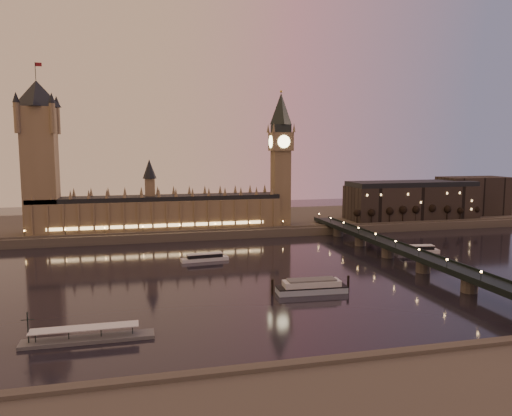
{
  "coord_description": "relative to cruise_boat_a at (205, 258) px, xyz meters",
  "views": [
    {
      "loc": [
        -58.0,
        -251.33,
        66.88
      ],
      "look_at": [
        12.91,
        35.0,
        30.75
      ],
      "focal_mm": 35.0,
      "sensor_mm": 36.0,
      "label": 1
    }
  ],
  "objects": [
    {
      "name": "moored_barge",
      "position": [
        38.73,
        -76.36,
        0.94
      ],
      "size": [
        37.62,
        10.95,
        6.91
      ],
      "rotation": [
        0.0,
        0.0,
        -0.06
      ],
      "color": "#9AADC4",
      "rests_on": "ground"
    },
    {
      "name": "bare_tree_7",
      "position": [
        226.54,
        72.85,
        12.99
      ],
      "size": [
        5.9,
        5.9,
        12.0
      ],
      "color": "black",
      "rests_on": "ground"
    },
    {
      "name": "bare_tree_1",
      "position": [
        144.69,
        72.85,
        12.99
      ],
      "size": [
        5.9,
        5.9,
        12.0
      ],
      "color": "black",
      "rests_on": "ground"
    },
    {
      "name": "bare_tree_0",
      "position": [
        131.05,
        72.85,
        12.99
      ],
      "size": [
        5.9,
        5.9,
        12.0
      ],
      "color": "black",
      "rests_on": "ground"
    },
    {
      "name": "cruise_boat_b",
      "position": [
        134.23,
        -10.33,
        0.24
      ],
      "size": [
        27.96,
        11.25,
        5.02
      ],
      "rotation": [
        0.0,
        0.0,
        -0.17
      ],
      "color": "silver",
      "rests_on": "ground"
    },
    {
      "name": "bare_tree_2",
      "position": [
        158.33,
        72.85,
        12.99
      ],
      "size": [
        5.9,
        5.9,
        12.0
      ],
      "color": "black",
      "rests_on": "ground"
    },
    {
      "name": "bare_tree_8",
      "position": [
        240.18,
        72.85,
        12.99
      ],
      "size": [
        5.9,
        5.9,
        12.0
      ],
      "color": "black",
      "rests_on": "ground"
    },
    {
      "name": "city_block",
      "position": [
        212.94,
        94.79,
        20.27
      ],
      "size": [
        155.0,
        45.0,
        34.0
      ],
      "color": "black",
      "rests_on": "ground"
    },
    {
      "name": "ground",
      "position": [
        18.01,
        -36.15,
        -1.97
      ],
      "size": [
        700.0,
        700.0,
        0.0
      ],
      "primitive_type": "plane",
      "color": "black",
      "rests_on": "ground"
    },
    {
      "name": "bare_tree_6",
      "position": [
        212.9,
        72.85,
        12.99
      ],
      "size": [
        5.9,
        5.9,
        12.0
      ],
      "color": "black",
      "rests_on": "ground"
    },
    {
      "name": "bare_tree_4",
      "position": [
        185.62,
        72.85,
        12.99
      ],
      "size": [
        5.9,
        5.9,
        12.0
      ],
      "color": "black",
      "rests_on": "ground"
    },
    {
      "name": "bare_tree_3",
      "position": [
        171.97,
        72.85,
        12.99
      ],
      "size": [
        5.9,
        5.9,
        12.0
      ],
      "color": "black",
      "rests_on": "ground"
    },
    {
      "name": "far_embankment",
      "position": [
        48.01,
        128.85,
        1.03
      ],
      "size": [
        560.0,
        130.0,
        6.0
      ],
      "primitive_type": "cube",
      "color": "#423D35",
      "rests_on": "ground"
    },
    {
      "name": "big_ben",
      "position": [
        71.99,
        84.84,
        61.98
      ],
      "size": [
        17.68,
        17.68,
        104.0
      ],
      "color": "brown",
      "rests_on": "ground"
    },
    {
      "name": "cruise_boat_a",
      "position": [
        0.0,
        0.0,
        0.0
      ],
      "size": [
        28.39,
        8.65,
        4.47
      ],
      "rotation": [
        0.0,
        0.0,
        0.09
      ],
      "color": "silver",
      "rests_on": "ground"
    },
    {
      "name": "westminster_bridge",
      "position": [
        109.62,
        -36.15,
        3.55
      ],
      "size": [
        13.2,
        260.0,
        15.3
      ],
      "color": "black",
      "rests_on": "ground"
    },
    {
      "name": "palace_of_westminster",
      "position": [
        -22.12,
        84.85,
        19.74
      ],
      "size": [
        180.0,
        26.62,
        52.0
      ],
      "color": "brown",
      "rests_on": "ground"
    },
    {
      "name": "bare_tree_5",
      "position": [
        199.26,
        72.85,
        12.99
      ],
      "size": [
        5.9,
        5.9,
        12.0
      ],
      "color": "black",
      "rests_on": "ground"
    },
    {
      "name": "pontoon_pier",
      "position": [
        -56.78,
        -112.33,
        -0.68
      ],
      "size": [
        44.73,
        7.45,
        11.93
      ],
      "color": "#595B5E",
      "rests_on": "ground"
    },
    {
      "name": "victoria_tower",
      "position": [
        -101.99,
        84.85,
        63.82
      ],
      "size": [
        31.68,
        31.68,
        118.0
      ],
      "color": "brown",
      "rests_on": "ground"
    }
  ]
}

